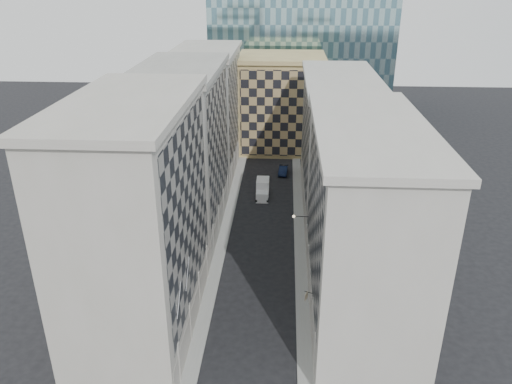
% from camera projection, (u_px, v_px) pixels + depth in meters
% --- Properties ---
extents(sidewalk_west, '(1.50, 100.00, 0.15)m').
position_uv_depth(sidewalk_west, '(224.00, 234.00, 69.62)').
color(sidewalk_west, gray).
rests_on(sidewalk_west, ground).
extents(sidewalk_east, '(1.50, 100.00, 0.15)m').
position_uv_depth(sidewalk_east, '(300.00, 236.00, 69.05)').
color(sidewalk_east, gray).
rests_on(sidewalk_east, ground).
extents(bldg_left_a, '(10.80, 22.80, 23.70)m').
position_uv_depth(bldg_left_a, '(140.00, 221.00, 47.81)').
color(bldg_left_a, '#A29D91').
rests_on(bldg_left_a, ground).
extents(bldg_left_b, '(10.80, 22.80, 22.70)m').
position_uv_depth(bldg_left_b, '(184.00, 150.00, 68.06)').
color(bldg_left_b, gray).
rests_on(bldg_left_b, ground).
extents(bldg_left_c, '(10.80, 22.80, 21.70)m').
position_uv_depth(bldg_left_c, '(208.00, 112.00, 88.31)').
color(bldg_left_c, '#A29D91').
rests_on(bldg_left_c, ground).
extents(bldg_right_a, '(10.80, 26.80, 20.70)m').
position_uv_depth(bldg_right_a, '(361.00, 222.00, 50.90)').
color(bldg_right_a, '#A8A39A').
rests_on(bldg_right_a, ground).
extents(bldg_right_b, '(10.80, 28.80, 19.70)m').
position_uv_depth(bldg_right_b, '(337.00, 143.00, 75.70)').
color(bldg_right_b, '#A8A39A').
rests_on(bldg_right_b, ground).
extents(tan_block, '(16.80, 14.80, 18.80)m').
position_uv_depth(tan_block, '(281.00, 103.00, 99.94)').
color(tan_block, tan).
rests_on(tan_block, ground).
extents(church_tower, '(7.20, 7.20, 51.50)m').
position_uv_depth(church_tower, '(274.00, 5.00, 105.75)').
color(church_tower, '#322B27').
rests_on(church_tower, ground).
extents(flagpoles_left, '(0.10, 6.33, 2.33)m').
position_uv_depth(flagpoles_left, '(183.00, 286.00, 44.55)').
color(flagpoles_left, gray).
rests_on(flagpoles_left, ground).
extents(bracket_lamp, '(1.98, 0.36, 0.36)m').
position_uv_depth(bracket_lamp, '(295.00, 216.00, 61.13)').
color(bracket_lamp, black).
rests_on(bracket_lamp, ground).
extents(box_truck, '(2.06, 5.01, 2.74)m').
position_uv_depth(box_truck, '(263.00, 190.00, 80.94)').
color(box_truck, white).
rests_on(box_truck, ground).
extents(dark_car, '(1.83, 4.47, 1.44)m').
position_uv_depth(dark_car, '(283.00, 170.00, 90.10)').
color(dark_car, '#0D1732').
rests_on(dark_car, ground).
extents(shop_sign, '(0.83, 0.73, 0.85)m').
position_uv_depth(shop_sign, '(306.00, 296.00, 50.25)').
color(shop_sign, black).
rests_on(shop_sign, ground).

